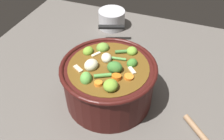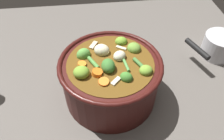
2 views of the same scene
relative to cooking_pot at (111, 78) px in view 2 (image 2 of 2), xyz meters
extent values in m
plane|color=#514C47|center=(0.00, 0.00, -0.07)|extent=(1.10, 1.10, 0.00)
cylinder|color=#38110F|center=(0.00, 0.00, -0.01)|extent=(0.27, 0.27, 0.13)
torus|color=#38110F|center=(0.00, 0.00, 0.06)|extent=(0.28, 0.28, 0.01)
cylinder|color=brown|center=(0.00, 0.00, 0.00)|extent=(0.23, 0.23, 0.12)
ellipsoid|color=#386E2D|center=(0.01, 0.02, 0.07)|extent=(0.04, 0.04, 0.03)
ellipsoid|color=olive|center=(0.08, 0.03, 0.07)|extent=(0.04, 0.04, 0.03)
ellipsoid|color=#56973E|center=(0.07, -0.04, 0.06)|extent=(0.05, 0.04, 0.04)
ellipsoid|color=olive|center=(-0.07, -0.05, 0.06)|extent=(0.05, 0.05, 0.03)
ellipsoid|color=#3C772A|center=(-0.03, 0.06, 0.06)|extent=(0.04, 0.04, 0.03)
ellipsoid|color=olive|center=(-0.08, 0.04, 0.06)|extent=(0.04, 0.04, 0.03)
ellipsoid|color=olive|center=(-0.04, -0.08, 0.06)|extent=(0.04, 0.03, 0.03)
cylinder|color=orange|center=(0.07, 0.00, 0.06)|extent=(0.03, 0.03, 0.01)
cylinder|color=orange|center=(0.04, 0.04, 0.06)|extent=(0.03, 0.03, 0.02)
cylinder|color=orange|center=(0.02, 0.07, 0.06)|extent=(0.03, 0.03, 0.01)
ellipsoid|color=beige|center=(-0.03, -0.02, 0.07)|extent=(0.05, 0.04, 0.03)
ellipsoid|color=beige|center=(0.02, -0.04, 0.07)|extent=(0.05, 0.05, 0.03)
cylinder|color=#508E43|center=(-0.04, 0.02, 0.06)|extent=(0.01, 0.04, 0.01)
cylinder|color=#3E7131|center=(-0.07, 0.01, 0.07)|extent=(0.03, 0.04, 0.01)
cylinder|color=#488539|center=(0.04, 0.00, 0.07)|extent=(0.03, 0.05, 0.01)
cube|color=beige|center=(0.04, -0.07, 0.06)|extent=(0.03, 0.03, 0.01)
cube|color=beige|center=(-0.04, -0.05, 0.06)|extent=(0.03, 0.02, 0.01)
cube|color=beige|center=(-0.01, 0.07, 0.06)|extent=(0.03, 0.03, 0.01)
cylinder|color=#ADADB2|center=(-0.40, -0.14, -0.03)|extent=(0.11, 0.11, 0.08)
cylinder|color=black|center=(-0.29, -0.10, -0.01)|extent=(0.05, 0.10, 0.02)
camera|label=1|loc=(0.46, 0.18, 0.50)|focal=38.18mm
camera|label=2|loc=(0.05, 0.42, 0.46)|focal=35.94mm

